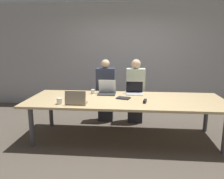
{
  "coord_description": "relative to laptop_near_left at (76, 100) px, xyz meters",
  "views": [
    {
      "loc": [
        0.09,
        -3.81,
        1.74
      ],
      "look_at": [
        -0.26,
        0.1,
        0.9
      ],
      "focal_mm": 35.0,
      "sensor_mm": 36.0,
      "label": 1
    }
  ],
  "objects": [
    {
      "name": "laptop_far_center",
      "position": [
        0.96,
        0.85,
        0.0
      ],
      "size": [
        0.33,
        0.24,
        0.25
      ],
      "color": "silver",
      "rests_on": "conference_table"
    },
    {
      "name": "person_far_center",
      "position": [
        0.99,
        1.31,
        -0.14
      ],
      "size": [
        0.4,
        0.24,
        1.4
      ],
      "color": "#2D2D38",
      "rests_on": "ground_plane"
    },
    {
      "name": "laptop_far_midleft",
      "position": [
        0.42,
        0.81,
        0.01
      ],
      "size": [
        0.35,
        0.27,
        0.28
      ],
      "color": "#333338",
      "rests_on": "conference_table"
    },
    {
      "name": "cup_near_left",
      "position": [
        -0.28,
        0.0,
        -0.02
      ],
      "size": [
        0.09,
        0.09,
        0.1
      ],
      "color": "white",
      "rests_on": "conference_table"
    },
    {
      "name": "laptop_near_left",
      "position": [
        0.0,
        0.0,
        0.0
      ],
      "size": [
        0.34,
        0.23,
        0.23
      ],
      "rotation": [
        0.0,
        0.0,
        3.14
      ],
      "color": "gray",
      "rests_on": "conference_table"
    },
    {
      "name": "ground_plane",
      "position": [
        0.8,
        0.42,
        -0.81
      ],
      "size": [
        24.0,
        24.0,
        0.0
      ],
      "primitive_type": "plane",
      "color": "brown"
    },
    {
      "name": "curtain_wall",
      "position": [
        0.8,
        2.57,
        0.59
      ],
      "size": [
        12.0,
        0.06,
        2.8
      ],
      "color": "#ADADB2",
      "rests_on": "ground_plane"
    },
    {
      "name": "conference_table",
      "position": [
        0.8,
        0.42,
        -0.12
      ],
      "size": [
        3.53,
        1.27,
        0.75
      ],
      "color": "#D6B77F",
      "rests_on": "ground_plane"
    },
    {
      "name": "cup_far_midleft",
      "position": [
        0.14,
        0.79,
        -0.02
      ],
      "size": [
        0.07,
        0.07,
        0.09
      ],
      "color": "white",
      "rests_on": "conference_table"
    },
    {
      "name": "person_far_midleft",
      "position": [
        0.33,
        1.33,
        -0.15
      ],
      "size": [
        0.4,
        0.24,
        1.39
      ],
      "color": "#2D2D38",
      "rests_on": "ground_plane"
    },
    {
      "name": "stapler",
      "position": [
        1.13,
        0.22,
        -0.04
      ],
      "size": [
        0.07,
        0.16,
        0.05
      ],
      "rotation": [
        0.0,
        0.0,
        -0.21
      ],
      "color": "black",
      "rests_on": "conference_table"
    },
    {
      "name": "notebook",
      "position": [
        0.76,
        0.46,
        -0.06
      ],
      "size": [
        0.28,
        0.23,
        0.02
      ],
      "rotation": [
        0.0,
        0.0,
        -0.32
      ],
      "color": "#232328",
      "rests_on": "conference_table"
    }
  ]
}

